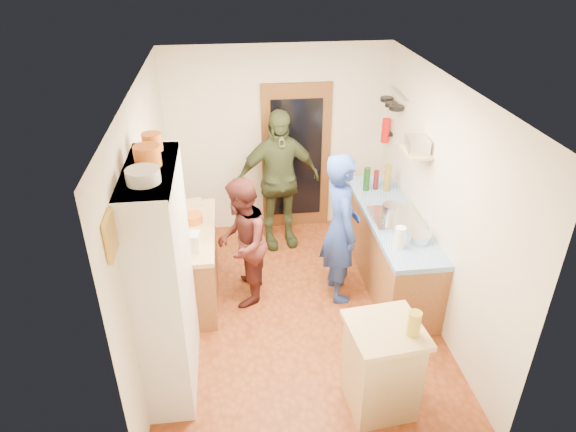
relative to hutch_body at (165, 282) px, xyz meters
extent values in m
cube|color=brown|center=(1.30, 0.80, -1.11)|extent=(3.00, 4.00, 0.02)
cube|color=silver|center=(1.30, 0.80, 1.51)|extent=(3.00, 4.00, 0.02)
cube|color=beige|center=(1.30, 2.81, 0.20)|extent=(3.00, 0.02, 2.60)
cube|color=beige|center=(1.30, -1.21, 0.20)|extent=(3.00, 0.02, 2.60)
cube|color=beige|center=(-0.21, 0.80, 0.20)|extent=(0.02, 4.00, 2.60)
cube|color=beige|center=(2.81, 0.80, 0.20)|extent=(0.02, 4.00, 2.60)
cube|color=brown|center=(1.55, 2.77, -0.05)|extent=(0.95, 0.06, 2.10)
cube|color=black|center=(1.55, 2.74, -0.05)|extent=(0.70, 0.02, 1.70)
cube|color=silver|center=(0.00, 0.00, 0.00)|extent=(0.40, 1.20, 2.20)
cube|color=silver|center=(0.00, 0.00, 1.08)|extent=(0.40, 1.14, 0.04)
cylinder|color=white|center=(0.00, -0.26, 1.15)|extent=(0.25, 0.25, 0.11)
cylinder|color=orange|center=(0.00, 0.05, 1.18)|extent=(0.21, 0.21, 0.17)
cylinder|color=orange|center=(0.00, 0.38, 1.17)|extent=(0.17, 0.17, 0.15)
cube|color=brown|center=(0.10, 1.25, -0.68)|extent=(0.60, 1.40, 0.85)
cube|color=tan|center=(0.10, 1.25, -0.23)|extent=(0.64, 1.44, 0.05)
cube|color=white|center=(0.15, 0.83, -0.10)|extent=(0.27, 0.19, 0.19)
cylinder|color=white|center=(0.05, 1.14, -0.12)|extent=(0.17, 0.17, 0.16)
cylinder|color=orange|center=(0.18, 1.41, -0.15)|extent=(0.22, 0.22, 0.10)
cube|color=tan|center=(0.12, 1.85, -0.19)|extent=(0.34, 0.27, 0.02)
cube|color=brown|center=(2.50, 1.30, -0.68)|extent=(0.60, 2.20, 0.84)
cube|color=blue|center=(2.50, 1.30, -0.23)|extent=(0.62, 2.22, 0.06)
cube|color=silver|center=(2.50, 1.19, -0.18)|extent=(0.55, 0.58, 0.04)
cylinder|color=silver|center=(2.45, 1.22, -0.09)|extent=(0.21, 0.21, 0.14)
cylinder|color=#143F14|center=(2.35, 1.97, -0.04)|extent=(0.10, 0.10, 0.31)
cylinder|color=#591419|center=(2.48, 1.99, -0.07)|extent=(0.07, 0.07, 0.26)
cylinder|color=olive|center=(2.61, 1.94, -0.02)|extent=(0.10, 0.10, 0.35)
cylinder|color=white|center=(2.35, 0.60, -0.08)|extent=(0.13, 0.13, 0.25)
cylinder|color=silver|center=(2.60, 0.70, -0.15)|extent=(0.30, 0.30, 0.10)
cube|color=tan|center=(1.86, -0.61, -0.67)|extent=(0.60, 0.60, 0.86)
cube|color=tan|center=(1.86, -0.61, -0.22)|extent=(0.68, 0.68, 0.05)
cube|color=white|center=(1.81, -0.56, -0.21)|extent=(0.38, 0.32, 0.02)
cylinder|color=#AD9E2D|center=(2.05, -0.71, -0.08)|extent=(0.12, 0.12, 0.22)
cylinder|color=silver|center=(2.76, 2.33, 0.95)|extent=(0.02, 0.65, 0.02)
cylinder|color=black|center=(2.70, 2.15, 0.82)|extent=(0.18, 0.18, 0.05)
cylinder|color=black|center=(2.70, 2.35, 0.80)|extent=(0.16, 0.16, 0.05)
cylinder|color=black|center=(2.70, 2.55, 0.81)|extent=(0.17, 0.17, 0.05)
cube|color=tan|center=(2.67, 1.25, 0.60)|extent=(0.26, 0.42, 0.03)
cube|color=silver|center=(2.67, 1.25, 0.69)|extent=(0.25, 0.32, 0.15)
cube|color=black|center=(2.77, 2.50, 0.35)|extent=(0.06, 0.10, 0.04)
cylinder|color=red|center=(2.71, 2.50, 0.40)|extent=(0.11, 0.11, 0.32)
cube|color=gold|center=(-0.18, -0.75, 0.95)|extent=(0.03, 0.25, 0.30)
imported|color=navy|center=(1.86, 1.05, -0.20)|extent=(0.47, 0.68, 1.79)
imported|color=#491E1B|center=(0.75, 1.13, -0.33)|extent=(0.68, 0.82, 1.53)
imported|color=#323B21|center=(1.26, 2.28, -0.14)|extent=(1.18, 0.64, 1.91)
camera|label=1|loc=(0.65, -3.78, 2.73)|focal=32.00mm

